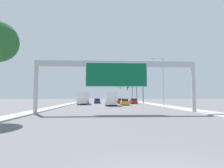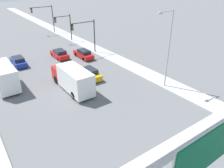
% 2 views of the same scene
% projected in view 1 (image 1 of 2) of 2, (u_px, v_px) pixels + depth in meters
% --- Properties ---
extents(sidewalk_right, '(3.00, 120.00, 0.15)m').
position_uv_depth(sidewalk_right, '(139.00, 102.00, 64.10)').
color(sidewalk_right, '#AAAAAA').
rests_on(sidewalk_right, ground).
extents(median_strip_left, '(2.00, 120.00, 0.15)m').
position_uv_depth(median_strip_left, '(78.00, 102.00, 63.03)').
color(median_strip_left, '#AAAAAA').
rests_on(median_strip_left, ground).
extents(sign_gantry, '(20.41, 0.73, 6.54)m').
position_uv_depth(sign_gantry, '(116.00, 72.00, 21.97)').
color(sign_gantry, '#B2B2B7').
rests_on(sign_gantry, ground).
extents(car_near_center, '(1.74, 4.64, 1.53)m').
position_uv_depth(car_near_center, '(125.00, 102.00, 42.46)').
color(car_near_center, gold).
rests_on(car_near_center, ground).
extents(car_near_left, '(1.73, 4.48, 1.47)m').
position_uv_depth(car_near_left, '(97.00, 101.00, 53.07)').
color(car_near_left, navy).
rests_on(car_near_left, ground).
extents(car_near_right, '(1.71, 4.72, 1.50)m').
position_uv_depth(car_near_right, '(133.00, 101.00, 50.57)').
color(car_near_right, red).
rests_on(car_near_right, ground).
extents(car_far_center, '(1.86, 4.43, 1.48)m').
position_uv_depth(car_far_center, '(120.00, 101.00, 52.89)').
color(car_far_center, red).
rests_on(car_far_center, ground).
extents(truck_box_primary, '(2.41, 8.56, 3.18)m').
position_uv_depth(truck_box_primary, '(83.00, 98.00, 46.44)').
color(truck_box_primary, white).
rests_on(truck_box_primary, ground).
extents(truck_box_secondary, '(2.40, 8.12, 3.13)m').
position_uv_depth(truck_box_secondary, '(110.00, 99.00, 40.43)').
color(truck_box_secondary, red).
rests_on(truck_box_secondary, ground).
extents(traffic_light_near_intersection, '(4.87, 0.32, 6.20)m').
position_uv_depth(traffic_light_near_intersection, '(138.00, 89.00, 52.31)').
color(traffic_light_near_intersection, '#2D2D30').
rests_on(traffic_light_near_intersection, ground).
extents(traffic_light_mid_block, '(3.77, 0.32, 5.79)m').
position_uv_depth(traffic_light_mid_block, '(133.00, 91.00, 62.27)').
color(traffic_light_mid_block, '#2D2D30').
rests_on(traffic_light_mid_block, ground).
extents(traffic_light_far_intersection, '(5.56, 0.32, 6.68)m').
position_uv_depth(traffic_light_far_intersection, '(128.00, 90.00, 72.25)').
color(traffic_light_far_intersection, '#2D2D30').
rests_on(traffic_light_far_intersection, ground).
extents(street_lamp_right, '(2.59, 0.28, 9.95)m').
position_uv_depth(street_lamp_right, '(162.00, 78.00, 34.97)').
color(street_lamp_right, '#B2B2B7').
rests_on(street_lamp_right, ground).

